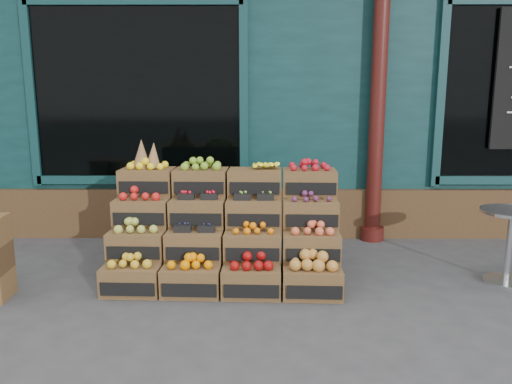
{
  "coord_description": "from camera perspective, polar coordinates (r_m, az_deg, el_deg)",
  "views": [
    {
      "loc": [
        -0.18,
        -3.8,
        1.72
      ],
      "look_at": [
        -0.2,
        0.7,
        0.85
      ],
      "focal_mm": 35.0,
      "sensor_mm": 36.0,
      "label": 1
    }
  ],
  "objects": [
    {
      "name": "ground",
      "position": [
        4.18,
        2.77,
        -13.4
      ],
      "size": [
        60.0,
        60.0,
        0.0
      ],
      "primitive_type": "plane",
      "color": "#3C3C3F",
      "rests_on": "ground"
    },
    {
      "name": "shop_facade",
      "position": [
        8.94,
        1.49,
        15.3
      ],
      "size": [
        12.0,
        6.24,
        4.8
      ],
      "color": "#0F3233",
      "rests_on": "ground"
    },
    {
      "name": "crate_display",
      "position": [
        4.77,
        -3.5,
        -5.08
      ],
      "size": [
        2.13,
        1.09,
        1.31
      ],
      "rotation": [
        0.0,
        0.0,
        -0.04
      ],
      "color": "brown",
      "rests_on": "ground"
    },
    {
      "name": "bistro_table",
      "position": [
        5.17,
        27.01,
        -4.68
      ],
      "size": [
        0.55,
        0.55,
        0.7
      ],
      "rotation": [
        0.0,
        0.0,
        0.38
      ],
      "color": "#ACAFB3",
      "rests_on": "ground"
    },
    {
      "name": "shopkeeper",
      "position": [
        6.86,
        -7.91,
        4.94
      ],
      "size": [
        0.87,
        0.74,
        2.03
      ],
      "primitive_type": "imported",
      "rotation": [
        0.0,
        0.0,
        3.56
      ],
      "color": "#1B6125",
      "rests_on": "ground"
    }
  ]
}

